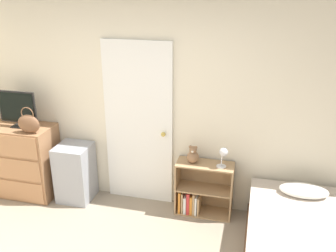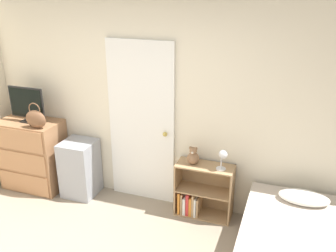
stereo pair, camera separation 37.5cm
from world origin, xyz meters
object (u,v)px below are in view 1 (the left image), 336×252
object	(u,v)px
tv	(17,108)
teddy_bear	(193,155)
bookshelf	(199,193)
handbag	(29,124)
desk_lamp	(223,154)
storage_bin	(75,172)
dresser	(24,160)

from	to	relation	value
tv	teddy_bear	size ratio (longest dim) A/B	2.33
bookshelf	handbag	bearing A→B (deg)	-172.94
teddy_bear	desk_lamp	distance (m)	0.37
storage_bin	dresser	bearing A→B (deg)	-177.02
storage_bin	bookshelf	distance (m)	1.60
tv	bookshelf	distance (m)	2.46
bookshelf	teddy_bear	bearing A→B (deg)	-177.06
teddy_bear	bookshelf	bearing A→B (deg)	2.94
storage_bin	desk_lamp	bearing A→B (deg)	0.80
tv	bookshelf	xyz separation A→B (m)	(2.28, 0.10, -0.92)
handbag	storage_bin	distance (m)	0.85
dresser	bookshelf	xyz separation A→B (m)	(2.29, 0.11, -0.21)
bookshelf	desk_lamp	distance (m)	0.63
storage_bin	handbag	bearing A→B (deg)	-157.88
tv	desk_lamp	bearing A→B (deg)	1.17
dresser	tv	bearing A→B (deg)	43.60
bookshelf	teddy_bear	distance (m)	0.50
dresser	storage_bin	xyz separation A→B (m)	(0.70, 0.04, -0.10)
storage_bin	teddy_bear	xyz separation A→B (m)	(1.50, 0.07, 0.39)
dresser	bookshelf	size ratio (longest dim) A/B	1.41
teddy_bear	storage_bin	bearing A→B (deg)	-177.46
desk_lamp	teddy_bear	bearing A→B (deg)	173.42
tv	handbag	size ratio (longest dim) A/B	1.54
handbag	storage_bin	world-z (taller)	handbag
bookshelf	desk_lamp	bearing A→B (deg)	-9.75
storage_bin	desk_lamp	xyz separation A→B (m)	(1.86, 0.03, 0.47)
handbag	tv	bearing A→B (deg)	147.03
dresser	desk_lamp	distance (m)	2.58
storage_bin	bookshelf	size ratio (longest dim) A/B	1.11
dresser	desk_lamp	bearing A→B (deg)	1.39
handbag	teddy_bear	xyz separation A→B (m)	(1.95, 0.25, -0.31)
handbag	desk_lamp	bearing A→B (deg)	5.14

